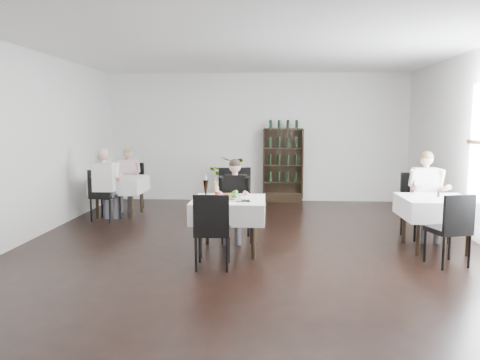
# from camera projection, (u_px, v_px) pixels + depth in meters

# --- Properties ---
(room_shell) EXTENTS (9.00, 9.00, 9.00)m
(room_shell) POSITION_uv_depth(u_px,v_px,m) (250.00, 148.00, 6.56)
(room_shell) COLOR black
(room_shell) RESTS_ON ground
(wine_shelf) EXTENTS (0.90, 0.28, 1.75)m
(wine_shelf) POSITION_uv_depth(u_px,v_px,m) (283.00, 166.00, 10.88)
(wine_shelf) COLOR black
(wine_shelf) RESTS_ON ground
(main_table) EXTENTS (1.03, 1.03, 0.77)m
(main_table) POSITION_uv_depth(u_px,v_px,m) (229.00, 209.00, 6.69)
(main_table) COLOR black
(main_table) RESTS_ON ground
(left_table) EXTENTS (0.98, 0.98, 0.77)m
(left_table) POSITION_uv_depth(u_px,v_px,m) (120.00, 185.00, 9.31)
(left_table) COLOR black
(left_table) RESTS_ON ground
(right_table) EXTENTS (0.98, 0.98, 0.77)m
(right_table) POSITION_uv_depth(u_px,v_px,m) (436.00, 208.00, 6.80)
(right_table) COLOR black
(right_table) RESTS_ON ground
(potted_tree) EXTENTS (1.19, 1.12, 1.08)m
(potted_tree) POSITION_uv_depth(u_px,v_px,m) (232.00, 179.00, 10.84)
(potted_tree) COLOR #25561D
(potted_tree) RESTS_ON ground
(main_chair_far) EXTENTS (0.59, 0.59, 1.13)m
(main_chair_far) POSITION_uv_depth(u_px,v_px,m) (235.00, 199.00, 7.43)
(main_chair_far) COLOR black
(main_chair_far) RESTS_ON ground
(main_chair_near) EXTENTS (0.46, 0.46, 0.98)m
(main_chair_near) POSITION_uv_depth(u_px,v_px,m) (212.00, 226.00, 5.87)
(main_chair_near) COLOR black
(main_chair_near) RESTS_ON ground
(left_chair_far) EXTENTS (0.59, 0.59, 0.99)m
(left_chair_far) POSITION_uv_depth(u_px,v_px,m) (132.00, 183.00, 10.07)
(left_chair_far) COLOR black
(left_chair_far) RESTS_ON ground
(left_chair_near) EXTENTS (0.52, 0.53, 0.98)m
(left_chair_near) POSITION_uv_depth(u_px,v_px,m) (103.00, 192.00, 8.74)
(left_chair_near) COLOR black
(left_chair_near) RESTS_ON ground
(right_chair_far) EXTENTS (0.57, 0.58, 1.04)m
(right_chair_far) POSITION_uv_depth(u_px,v_px,m) (418.00, 201.00, 7.57)
(right_chair_far) COLOR black
(right_chair_far) RESTS_ON ground
(right_chair_near) EXTENTS (0.54, 0.55, 0.96)m
(right_chair_near) POSITION_uv_depth(u_px,v_px,m) (452.00, 225.00, 5.98)
(right_chair_near) COLOR black
(right_chair_near) RESTS_ON ground
(diner_main) EXTENTS (0.50, 0.51, 1.29)m
(diner_main) POSITION_uv_depth(u_px,v_px,m) (234.00, 194.00, 7.26)
(diner_main) COLOR #403F47
(diner_main) RESTS_ON ground
(diner_left_far) EXTENTS (0.52, 0.52, 1.33)m
(diner_left_far) POSITION_uv_depth(u_px,v_px,m) (128.00, 174.00, 9.87)
(diner_left_far) COLOR #403F47
(diner_left_far) RESTS_ON ground
(diner_left_near) EXTENTS (0.52, 0.52, 1.38)m
(diner_left_near) POSITION_uv_depth(u_px,v_px,m) (105.00, 179.00, 8.69)
(diner_left_near) COLOR #403F47
(diner_left_near) RESTS_ON ground
(diner_right_far) EXTENTS (0.53, 0.53, 1.41)m
(diner_right_far) POSITION_uv_depth(u_px,v_px,m) (427.00, 188.00, 7.37)
(diner_right_far) COLOR #403F47
(diner_right_far) RESTS_ON ground
(plate_far) EXTENTS (0.31, 0.31, 0.09)m
(plate_far) POSITION_uv_depth(u_px,v_px,m) (231.00, 195.00, 6.89)
(plate_far) COLOR white
(plate_far) RESTS_ON main_table
(plate_near) EXTENTS (0.33, 0.33, 0.09)m
(plate_near) POSITION_uv_depth(u_px,v_px,m) (230.00, 199.00, 6.53)
(plate_near) COLOR white
(plate_near) RESTS_ON main_table
(pilsner_dark) EXTENTS (0.08, 0.08, 0.34)m
(pilsner_dark) POSITION_uv_depth(u_px,v_px,m) (206.00, 189.00, 6.63)
(pilsner_dark) COLOR black
(pilsner_dark) RESTS_ON main_table
(pilsner_lager) EXTENTS (0.07, 0.07, 0.29)m
(pilsner_lager) POSITION_uv_depth(u_px,v_px,m) (215.00, 190.00, 6.77)
(pilsner_lager) COLOR gold
(pilsner_lager) RESTS_ON main_table
(coke_bottle) EXTENTS (0.06, 0.06, 0.22)m
(coke_bottle) POSITION_uv_depth(u_px,v_px,m) (217.00, 192.00, 6.70)
(coke_bottle) COLOR silver
(coke_bottle) RESTS_ON main_table
(napkin_cutlery) EXTENTS (0.21, 0.22, 0.02)m
(napkin_cutlery) POSITION_uv_depth(u_px,v_px,m) (243.00, 201.00, 6.47)
(napkin_cutlery) COLOR black
(napkin_cutlery) RESTS_ON main_table
(pepper_mill) EXTENTS (0.05, 0.05, 0.09)m
(pepper_mill) POSITION_uv_depth(u_px,v_px,m) (438.00, 194.00, 6.85)
(pepper_mill) COLOR black
(pepper_mill) RESTS_ON right_table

